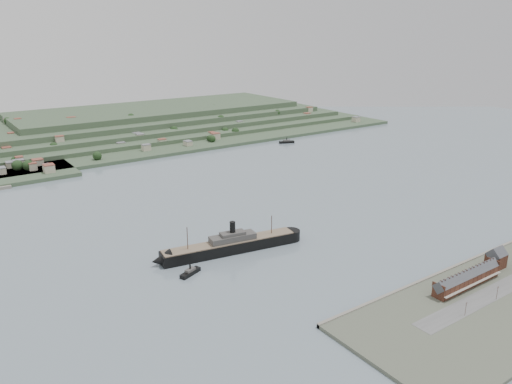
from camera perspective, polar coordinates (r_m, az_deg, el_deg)
ground at (r=434.87m, az=4.85°, el=-1.73°), size 1400.00×1400.00×0.00m
near_shore at (r=326.67m, az=26.58°, el=-10.51°), size 220.00×80.00×2.60m
terrace_row at (r=323.98m, az=22.96°, el=-9.07°), size 55.60×9.80×11.07m
gabled_building at (r=355.25m, az=25.75°, el=-6.81°), size 10.40×10.18×14.09m
far_peninsula at (r=775.90m, az=-12.43°, el=7.62°), size 760.00×309.00×30.00m
steamship at (r=345.81m, az=-3.39°, el=-6.19°), size 109.69×29.50×26.42m
tugboat at (r=319.80m, az=-7.52°, el=-9.07°), size 16.14×9.77×7.07m
ferry_east at (r=682.34m, az=3.52°, el=5.76°), size 21.30×12.47×7.72m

